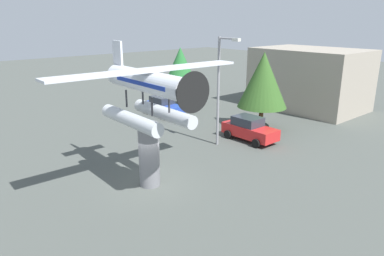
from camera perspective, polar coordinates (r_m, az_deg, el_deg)
ground_plane at (r=19.79m, az=-6.67°, el=-8.95°), size 140.00×140.00×0.00m
display_pedestal at (r=19.09m, az=-6.85°, el=-4.23°), size 1.10×1.10×3.49m
floatplane_monument at (r=18.04m, az=-7.00°, el=5.83°), size 6.94×10.42×4.00m
car_near_blue at (r=33.31m, az=-4.59°, el=3.50°), size 4.20×2.02×1.76m
car_mid_red at (r=26.63m, az=9.10°, el=-0.12°), size 4.20×2.02×1.76m
streetlight_primary at (r=24.49m, az=4.57°, el=6.98°), size 1.84×0.28×7.51m
storefront_building at (r=37.55m, az=18.17°, el=7.44°), size 10.15×7.09×5.87m
tree_west at (r=36.51m, az=-1.86°, el=9.77°), size 3.41×3.41×5.95m
tree_east at (r=29.01m, az=11.25°, el=7.50°), size 3.93×3.93×6.19m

